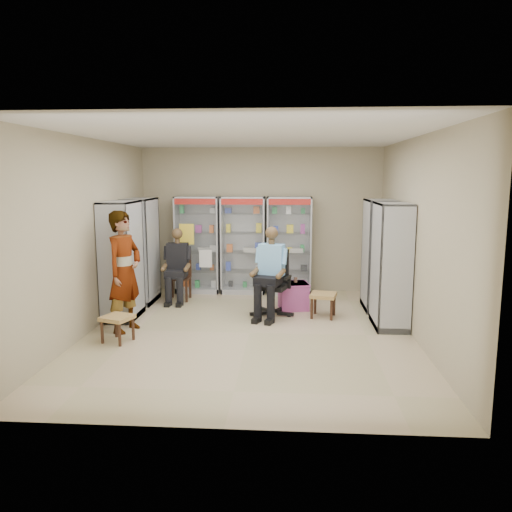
# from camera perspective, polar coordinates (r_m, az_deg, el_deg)

# --- Properties ---
(floor) EXTENTS (6.00, 6.00, 0.00)m
(floor) POSITION_cam_1_polar(r_m,az_deg,el_deg) (7.86, -0.76, -8.76)
(floor) COLOR tan
(floor) RESTS_ON ground
(room_shell) EXTENTS (5.02, 6.02, 3.01)m
(room_shell) POSITION_cam_1_polar(r_m,az_deg,el_deg) (7.50, -0.79, 5.71)
(room_shell) COLOR tan
(room_shell) RESTS_ON ground
(cabinet_back_left) EXTENTS (0.90, 0.50, 2.00)m
(cabinet_back_left) POSITION_cam_1_polar(r_m,az_deg,el_deg) (10.46, -6.66, 1.29)
(cabinet_back_left) COLOR silver
(cabinet_back_left) RESTS_ON floor
(cabinet_back_mid) EXTENTS (0.90, 0.50, 2.00)m
(cabinet_back_mid) POSITION_cam_1_polar(r_m,az_deg,el_deg) (10.33, -1.47, 1.25)
(cabinet_back_mid) COLOR #AEB0B6
(cabinet_back_mid) RESTS_ON floor
(cabinet_back_right) EXTENTS (0.90, 0.50, 2.00)m
(cabinet_back_right) POSITION_cam_1_polar(r_m,az_deg,el_deg) (10.29, 3.81, 1.20)
(cabinet_back_right) COLOR #ACAFB4
(cabinet_back_right) RESTS_ON floor
(cabinet_right_far) EXTENTS (0.90, 0.50, 2.00)m
(cabinet_right_far) POSITION_cam_1_polar(r_m,az_deg,el_deg) (9.31, 13.87, 0.11)
(cabinet_right_far) COLOR #A2A5A9
(cabinet_right_far) RESTS_ON floor
(cabinet_right_near) EXTENTS (0.90, 0.50, 2.00)m
(cabinet_right_near) POSITION_cam_1_polar(r_m,az_deg,el_deg) (8.24, 15.16, -1.08)
(cabinet_right_near) COLOR #BBBCC3
(cabinet_right_near) RESTS_ON floor
(cabinet_left_far) EXTENTS (0.90, 0.50, 2.00)m
(cabinet_left_far) POSITION_cam_1_polar(r_m,az_deg,el_deg) (9.79, -13.01, 0.58)
(cabinet_left_far) COLOR #B0B3B8
(cabinet_left_far) RESTS_ON floor
(cabinet_left_near) EXTENTS (0.90, 0.50, 2.00)m
(cabinet_left_near) POSITION_cam_1_polar(r_m,az_deg,el_deg) (8.76, -15.09, -0.49)
(cabinet_left_near) COLOR #A1A3A8
(cabinet_left_near) RESTS_ON floor
(wooden_chair) EXTENTS (0.42, 0.42, 0.94)m
(wooden_chair) POSITION_cam_1_polar(r_m,az_deg,el_deg) (9.90, -8.80, -2.32)
(wooden_chair) COLOR black
(wooden_chair) RESTS_ON floor
(seated_customer) EXTENTS (0.44, 0.60, 1.34)m
(seated_customer) POSITION_cam_1_polar(r_m,az_deg,el_deg) (9.81, -8.89, -1.23)
(seated_customer) COLOR black
(seated_customer) RESTS_ON floor
(office_chair) EXTENTS (0.78, 0.78, 1.15)m
(office_chair) POSITION_cam_1_polar(r_m,az_deg,el_deg) (8.69, 1.83, -3.10)
(office_chair) COLOR black
(office_chair) RESTS_ON floor
(seated_shopkeeper) EXTENTS (0.65, 0.78, 1.47)m
(seated_shopkeeper) POSITION_cam_1_polar(r_m,az_deg,el_deg) (8.61, 1.82, -2.14)
(seated_shopkeeper) COLOR #6E9BDA
(seated_shopkeeper) RESTS_ON floor
(pink_trunk) EXTENTS (0.58, 0.57, 0.48)m
(pink_trunk) POSITION_cam_1_polar(r_m,az_deg,el_deg) (9.20, 4.29, -4.56)
(pink_trunk) COLOR #9D3F68
(pink_trunk) RESTS_ON floor
(tea_glass) EXTENTS (0.07, 0.07, 0.10)m
(tea_glass) POSITION_cam_1_polar(r_m,az_deg,el_deg) (9.19, 4.54, -2.70)
(tea_glass) COLOR #532907
(tea_glass) RESTS_ON pink_trunk
(woven_stool_a) EXTENTS (0.50, 0.50, 0.42)m
(woven_stool_a) POSITION_cam_1_polar(r_m,az_deg,el_deg) (8.73, 7.68, -5.60)
(woven_stool_a) COLOR #A16B43
(woven_stool_a) RESTS_ON floor
(woven_stool_b) EXTENTS (0.50, 0.50, 0.39)m
(woven_stool_b) POSITION_cam_1_polar(r_m,az_deg,el_deg) (7.68, -15.53, -8.01)
(woven_stool_b) COLOR olive
(woven_stool_b) RESTS_ON floor
(standing_man) EXTENTS (0.66, 0.80, 1.89)m
(standing_man) POSITION_cam_1_polar(r_m,az_deg,el_deg) (8.02, -14.80, -1.73)
(standing_man) COLOR gray
(standing_man) RESTS_ON floor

